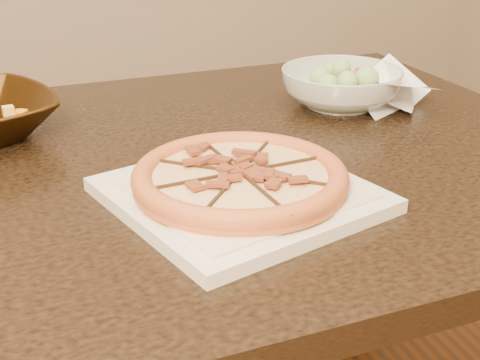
% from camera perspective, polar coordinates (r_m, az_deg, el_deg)
% --- Properties ---
extents(dining_table, '(1.46, 0.98, 0.75)m').
position_cam_1_polar(dining_table, '(1.03, -8.61, -3.72)').
color(dining_table, black).
rests_on(dining_table, floor).
extents(plate, '(0.37, 0.37, 0.02)m').
position_cam_1_polar(plate, '(0.86, -0.00, -1.18)').
color(plate, beige).
rests_on(plate, dining_table).
extents(pizza, '(0.28, 0.28, 0.03)m').
position_cam_1_polar(pizza, '(0.85, -0.00, 0.24)').
color(pizza, '#E37642').
rests_on(pizza, plate).
extents(salad_bowl, '(0.25, 0.25, 0.07)m').
position_cam_1_polar(salad_bowl, '(1.24, 8.62, 7.80)').
color(salad_bowl, silver).
rests_on(salad_bowl, dining_table).
extents(salad, '(0.08, 0.12, 0.04)m').
position_cam_1_polar(salad, '(1.23, 8.73, 10.12)').
color(salad, '#ADDA74').
rests_on(salad, salad_bowl).
extents(cling_film, '(0.18, 0.16, 0.05)m').
position_cam_1_polar(cling_film, '(1.27, 12.57, 7.45)').
color(cling_film, white).
rests_on(cling_film, dining_table).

